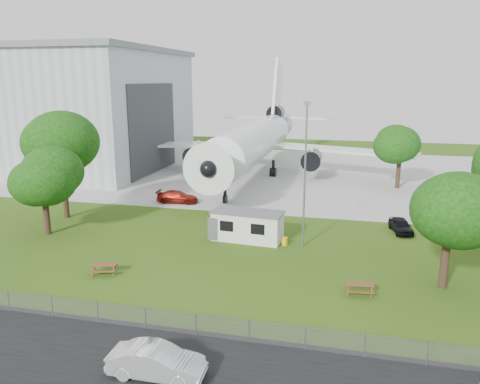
% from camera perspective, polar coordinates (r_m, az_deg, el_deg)
% --- Properties ---
extents(ground, '(160.00, 160.00, 0.00)m').
position_cam_1_polar(ground, '(36.44, -6.53, -8.81)').
color(ground, '#3F6017').
extents(asphalt_strip, '(120.00, 8.00, 0.02)m').
position_cam_1_polar(asphalt_strip, '(25.98, -16.90, -19.16)').
color(asphalt_strip, black).
rests_on(asphalt_strip, ground).
extents(concrete_apron, '(120.00, 46.00, 0.03)m').
position_cam_1_polar(concrete_apron, '(71.92, 3.82, 2.45)').
color(concrete_apron, '#B7B7B2').
rests_on(concrete_apron, ground).
extents(hangar, '(43.00, 31.00, 18.55)m').
position_cam_1_polar(hangar, '(84.06, -23.15, 9.46)').
color(hangar, '#B2B7BC').
rests_on(hangar, ground).
extents(airliner, '(46.36, 47.73, 17.69)m').
position_cam_1_polar(airliner, '(69.37, 1.95, 6.46)').
color(airliner, white).
rests_on(airliner, ground).
extents(site_cabin, '(6.85, 3.22, 2.62)m').
position_cam_1_polar(site_cabin, '(41.17, 0.94, -4.13)').
color(site_cabin, silver).
rests_on(site_cabin, ground).
extents(picnic_west, '(2.16, 1.96, 0.76)m').
position_cam_1_polar(picnic_west, '(36.04, -16.20, -9.55)').
color(picnic_west, brown).
rests_on(picnic_west, ground).
extents(picnic_east, '(1.94, 1.67, 0.76)m').
position_cam_1_polar(picnic_east, '(32.57, 14.29, -11.98)').
color(picnic_east, brown).
rests_on(picnic_east, ground).
extents(fence, '(58.00, 0.04, 1.30)m').
position_cam_1_polar(fence, '(28.60, -13.26, -15.71)').
color(fence, gray).
rests_on(fence, ground).
extents(lamp_mast, '(0.16, 0.16, 12.00)m').
position_cam_1_polar(lamp_mast, '(38.76, 7.91, 1.79)').
color(lamp_mast, slate).
rests_on(lamp_mast, ground).
extents(tree_west_big, '(7.48, 7.48, 11.30)m').
position_cam_1_polar(tree_west_big, '(49.93, -21.02, 5.43)').
color(tree_west_big, '#382619').
rests_on(tree_west_big, ground).
extents(tree_west_small, '(6.41, 6.41, 8.37)m').
position_cam_1_polar(tree_west_small, '(45.36, -22.90, 1.46)').
color(tree_west_small, '#382619').
rests_on(tree_west_small, ground).
extents(tree_east_front, '(6.33, 6.33, 8.74)m').
position_cam_1_polar(tree_east_front, '(33.56, 24.28, -1.91)').
color(tree_east_front, '#382619').
rests_on(tree_east_front, ground).
extents(tree_far_apron, '(6.48, 6.48, 8.92)m').
position_cam_1_polar(tree_far_apron, '(63.43, 18.97, 5.42)').
color(tree_far_apron, '#382619').
rests_on(tree_far_apron, ground).
extents(car_centre_sedan, '(4.70, 1.76, 1.54)m').
position_cam_1_polar(car_centre_sedan, '(23.91, -10.13, -19.72)').
color(car_centre_sedan, white).
rests_on(car_centre_sedan, ground).
extents(car_ne_hatch, '(2.30, 4.09, 1.32)m').
position_cam_1_polar(car_ne_hatch, '(45.81, 19.01, -3.90)').
color(car_ne_hatch, black).
rests_on(car_ne_hatch, ground).
extents(car_ne_sedan, '(2.72, 4.84, 1.51)m').
position_cam_1_polar(car_ne_sedan, '(47.57, 25.20, -3.71)').
color(car_ne_sedan, black).
rests_on(car_ne_sedan, ground).
extents(car_apron_van, '(4.87, 2.24, 1.38)m').
position_cam_1_polar(car_apron_van, '(54.11, -7.63, -0.61)').
color(car_apron_van, maroon).
rests_on(car_apron_van, ground).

